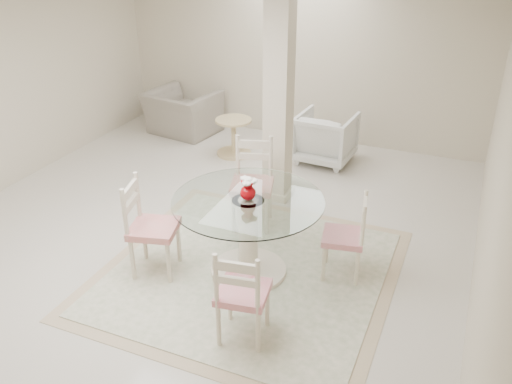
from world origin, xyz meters
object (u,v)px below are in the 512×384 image
at_px(dining_chair_north, 253,176).
at_px(recliner_taupe, 182,112).
at_px(side_table, 234,138).
at_px(column, 279,97).
at_px(dining_chair_east, 350,231).
at_px(dining_table, 248,237).
at_px(dining_chair_south, 241,289).
at_px(red_vase, 248,189).
at_px(armchair_white, 326,138).
at_px(dining_chair_west, 146,221).

relative_size(dining_chair_north, recliner_taupe, 1.07).
bearing_deg(side_table, column, -43.30).
bearing_deg(side_table, dining_chair_east, -45.15).
bearing_deg(dining_table, dining_chair_south, -69.74).
bearing_deg(red_vase, column, 101.39).
distance_m(dining_table, dining_chair_north, 1.04).
bearing_deg(recliner_taupe, armchair_white, -175.49).
bearing_deg(dining_chair_west, recliner_taupe, 10.22).
xyz_separation_m(dining_chair_south, side_table, (-1.82, 3.73, -0.29)).
xyz_separation_m(column, recliner_taupe, (-2.31, 1.57, -0.99)).
bearing_deg(recliner_taupe, dining_chair_south, 134.44).
xyz_separation_m(dining_chair_west, side_table, (-0.51, 3.14, -0.34)).
height_order(dining_chair_east, dining_chair_north, dining_chair_north).
height_order(dining_table, recliner_taupe, dining_table).
distance_m(dining_chair_west, side_table, 3.20).
xyz_separation_m(column, dining_chair_west, (-0.61, -2.09, -0.75)).
xyz_separation_m(dining_chair_west, recliner_taupe, (-1.70, 3.66, -0.24)).
height_order(dining_chair_south, armchair_white, dining_chair_south).
relative_size(armchair_white, side_table, 1.43).
height_order(red_vase, side_table, red_vase).
xyz_separation_m(dining_chair_east, armchair_white, (-1.05, 2.74, -0.16)).
height_order(dining_chair_north, dining_chair_south, dining_chair_north).
height_order(column, dining_chair_north, column).
xyz_separation_m(red_vase, recliner_taupe, (-2.66, 3.30, -0.62)).
distance_m(red_vase, dining_chair_west, 1.09).
xyz_separation_m(red_vase, armchair_white, (-0.10, 3.09, -0.60)).
bearing_deg(dining_chair_north, dining_chair_east, -41.28).
relative_size(dining_chair_east, recliner_taupe, 0.91).
height_order(column, dining_chair_west, column).
relative_size(red_vase, recliner_taupe, 0.21).
xyz_separation_m(dining_chair_east, side_table, (-2.41, 2.43, -0.27)).
bearing_deg(dining_table, armchair_white, 91.84).
xyz_separation_m(dining_chair_east, dining_chair_north, (-1.31, 0.61, 0.09)).
xyz_separation_m(recliner_taupe, side_table, (1.20, -0.52, -0.10)).
bearing_deg(recliner_taupe, dining_chair_north, 143.62).
relative_size(dining_chair_south, side_table, 1.84).
height_order(dining_table, armchair_white, dining_table).
distance_m(dining_chair_south, recliner_taupe, 5.21).
distance_m(column, dining_chair_north, 1.06).
distance_m(dining_chair_east, dining_chair_west, 2.04).
height_order(dining_chair_west, dining_chair_south, dining_chair_west).
xyz_separation_m(recliner_taupe, armchair_white, (2.56, -0.21, 0.01)).
relative_size(dining_chair_west, armchair_white, 1.39).
bearing_deg(dining_chair_west, dining_chair_east, -84.24).
relative_size(dining_table, side_table, 2.60).
relative_size(dining_chair_east, side_table, 1.76).
height_order(dining_table, red_vase, red_vase).
distance_m(dining_chair_east, side_table, 3.43).
bearing_deg(column, dining_chair_south, -75.38).
bearing_deg(dining_chair_north, red_vase, -85.74).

